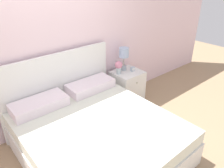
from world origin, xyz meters
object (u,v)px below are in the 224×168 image
at_px(nightstand, 127,86).
at_px(alarm_clock, 133,69).
at_px(bed, 94,133).
at_px(table_lamp, 124,55).
at_px(flower_vase, 119,66).

relative_size(nightstand, alarm_clock, 7.63).
xyz_separation_m(bed, alarm_clock, (1.35, 0.64, 0.35)).
height_order(bed, table_lamp, bed).
bearing_deg(nightstand, bed, -151.88).
relative_size(bed, table_lamp, 4.74).
bearing_deg(flower_vase, table_lamp, 20.30).
distance_m(bed, nightstand, 1.42).
bearing_deg(nightstand, flower_vase, 165.69).
bearing_deg(alarm_clock, bed, -154.53).
xyz_separation_m(table_lamp, flower_vase, (-0.18, -0.07, -0.15)).
bearing_deg(table_lamp, flower_vase, -159.70).
relative_size(nightstand, flower_vase, 2.56).
relative_size(flower_vase, alarm_clock, 2.98).
height_order(nightstand, flower_vase, flower_vase).
distance_m(nightstand, flower_vase, 0.48).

